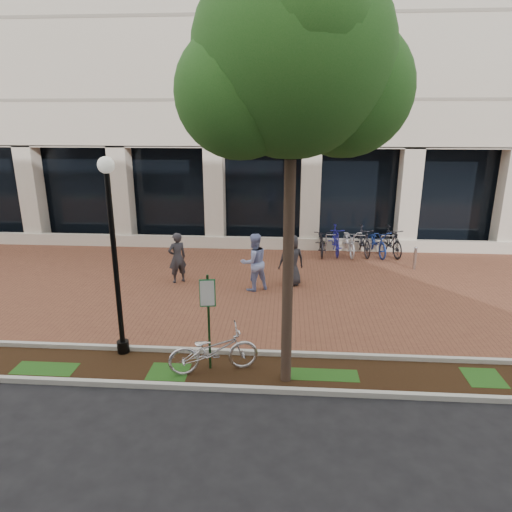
# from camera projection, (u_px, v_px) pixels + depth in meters

# --- Properties ---
(ground) EXTENTS (120.00, 120.00, 0.00)m
(ground) POSITION_uv_depth(u_px,v_px,m) (253.00, 287.00, 15.05)
(ground) COLOR black
(ground) RESTS_ON ground
(brick_plaza) EXTENTS (40.00, 9.00, 0.01)m
(brick_plaza) POSITION_uv_depth(u_px,v_px,m) (253.00, 286.00, 15.04)
(brick_plaza) COLOR brown
(brick_plaza) RESTS_ON ground
(planting_strip) EXTENTS (40.00, 1.50, 0.01)m
(planting_strip) POSITION_uv_depth(u_px,v_px,m) (235.00, 371.00, 10.04)
(planting_strip) COLOR black
(planting_strip) RESTS_ON ground
(curb_plaza_side) EXTENTS (40.00, 0.12, 0.12)m
(curb_plaza_side) POSITION_uv_depth(u_px,v_px,m) (239.00, 352.00, 10.74)
(curb_plaza_side) COLOR #B3B3A9
(curb_plaza_side) RESTS_ON ground
(curb_street_side) EXTENTS (40.00, 0.12, 0.12)m
(curb_street_side) POSITION_uv_depth(u_px,v_px,m) (231.00, 388.00, 9.31)
(curb_street_side) COLOR #B3B3A9
(curb_street_side) RESTS_ON ground
(near_office_building) EXTENTS (40.00, 12.12, 16.00)m
(near_office_building) POSITION_uv_depth(u_px,v_px,m) (270.00, 16.00, 22.08)
(near_office_building) COLOR beige
(near_office_building) RESTS_ON ground
(parking_sign) EXTENTS (0.34, 0.07, 2.21)m
(parking_sign) POSITION_uv_depth(u_px,v_px,m) (208.00, 310.00, 9.73)
(parking_sign) COLOR #153B19
(parking_sign) RESTS_ON ground
(lamppost) EXTENTS (0.36, 0.36, 4.58)m
(lamppost) POSITION_uv_depth(u_px,v_px,m) (114.00, 248.00, 10.09)
(lamppost) COLOR black
(lamppost) RESTS_ON ground
(street_tree) EXTENTS (4.22, 3.52, 8.14)m
(street_tree) POSITION_uv_depth(u_px,v_px,m) (296.00, 70.00, 7.94)
(street_tree) COLOR #483529
(street_tree) RESTS_ON ground
(locked_bicycle) EXTENTS (2.09, 1.24, 1.04)m
(locked_bicycle) POSITION_uv_depth(u_px,v_px,m) (214.00, 350.00, 9.89)
(locked_bicycle) COLOR silver
(locked_bicycle) RESTS_ON ground
(pedestrian_left) EXTENTS (0.75, 0.70, 1.72)m
(pedestrian_left) POSITION_uv_depth(u_px,v_px,m) (177.00, 258.00, 15.20)
(pedestrian_left) COLOR #2E2D33
(pedestrian_left) RESTS_ON ground
(pedestrian_mid) EXTENTS (1.14, 1.07, 1.87)m
(pedestrian_mid) POSITION_uv_depth(u_px,v_px,m) (254.00, 262.00, 14.50)
(pedestrian_mid) COLOR #8C99D0
(pedestrian_mid) RESTS_ON ground
(pedestrian_right) EXTENTS (0.96, 0.76, 1.72)m
(pedestrian_right) POSITION_uv_depth(u_px,v_px,m) (291.00, 260.00, 14.94)
(pedestrian_right) COLOR #242428
(pedestrian_right) RESTS_ON ground
(bollard) EXTENTS (0.12, 0.12, 0.86)m
(bollard) POSITION_uv_depth(u_px,v_px,m) (415.00, 258.00, 16.62)
(bollard) COLOR #ADAEB2
(bollard) RESTS_ON ground
(bike_rack_cluster) EXTENTS (3.62, 2.10, 1.17)m
(bike_rack_cluster) POSITION_uv_depth(u_px,v_px,m) (356.00, 241.00, 18.39)
(bike_rack_cluster) COLOR black
(bike_rack_cluster) RESTS_ON ground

